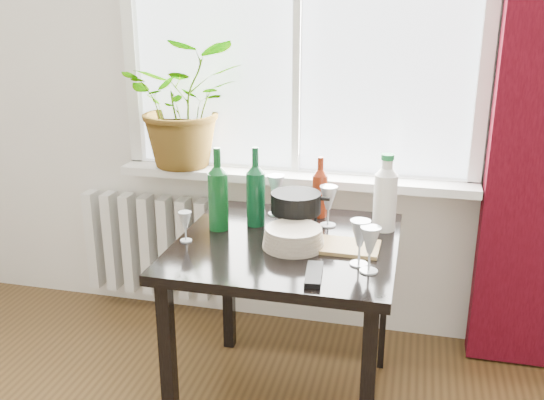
% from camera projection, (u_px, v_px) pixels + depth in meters
% --- Properties ---
extents(window, '(1.72, 0.08, 1.62)m').
position_uv_depth(window, '(299.00, 8.00, 2.73)').
color(window, white).
rests_on(window, ground).
extents(windowsill, '(1.72, 0.20, 0.04)m').
position_uv_depth(windowsill, '(294.00, 177.00, 2.91)').
color(windowsill, white).
rests_on(windowsill, ground).
extents(radiator, '(0.80, 0.10, 0.55)m').
position_uv_depth(radiator, '(157.00, 246.00, 3.25)').
color(radiator, silver).
rests_on(radiator, ground).
extents(table, '(0.85, 0.85, 0.74)m').
position_uv_depth(table, '(287.00, 263.00, 2.39)').
color(table, black).
rests_on(table, ground).
extents(potted_plant, '(0.69, 0.64, 0.63)m').
position_uv_depth(potted_plant, '(186.00, 103.00, 2.94)').
color(potted_plant, '#1F691C').
rests_on(potted_plant, windowsill).
extents(wine_bottle_left, '(0.09, 0.09, 0.35)m').
position_uv_depth(wine_bottle_left, '(218.00, 188.00, 2.44)').
color(wine_bottle_left, '#0D461A').
rests_on(wine_bottle_left, table).
extents(wine_bottle_right, '(0.10, 0.10, 0.34)m').
position_uv_depth(wine_bottle_right, '(256.00, 186.00, 2.49)').
color(wine_bottle_right, '#0C3F20').
rests_on(wine_bottle_right, table).
extents(bottle_amber, '(0.08, 0.08, 0.27)m').
position_uv_depth(bottle_amber, '(320.00, 186.00, 2.60)').
color(bottle_amber, maroon).
rests_on(bottle_amber, table).
extents(cleaning_bottle, '(0.10, 0.10, 0.33)m').
position_uv_depth(cleaning_bottle, '(386.00, 191.00, 2.43)').
color(cleaning_bottle, silver).
rests_on(cleaning_bottle, table).
extents(wineglass_front_right, '(0.07, 0.07, 0.17)m').
position_uv_depth(wineglass_front_right, '(360.00, 242.00, 2.13)').
color(wineglass_front_right, '#B0B6BD').
rests_on(wineglass_front_right, table).
extents(wineglass_far_right, '(0.07, 0.07, 0.17)m').
position_uv_depth(wineglass_far_right, '(370.00, 249.00, 2.07)').
color(wineglass_far_right, silver).
rests_on(wineglass_far_right, table).
extents(wineglass_back_center, '(0.08, 0.08, 0.18)m').
position_uv_depth(wineglass_back_center, '(328.00, 206.00, 2.50)').
color(wineglass_back_center, '#B8BCC6').
rests_on(wineglass_back_center, table).
extents(wineglass_back_left, '(0.10, 0.10, 0.18)m').
position_uv_depth(wineglass_back_left, '(276.00, 195.00, 2.63)').
color(wineglass_back_left, silver).
rests_on(wineglass_back_left, table).
extents(wineglass_front_left, '(0.06, 0.06, 0.12)m').
position_uv_depth(wineglass_front_left, '(185.00, 227.00, 2.34)').
color(wineglass_front_left, silver).
rests_on(wineglass_front_left, table).
extents(plate_stack, '(0.24, 0.24, 0.08)m').
position_uv_depth(plate_stack, '(293.00, 238.00, 2.30)').
color(plate_stack, '#B8AC98').
rests_on(plate_stack, table).
extents(fondue_pot, '(0.28, 0.26, 0.16)m').
position_uv_depth(fondue_pot, '(296.00, 211.00, 2.46)').
color(fondue_pot, black).
rests_on(fondue_pot, table).
extents(tv_remote, '(0.07, 0.19, 0.02)m').
position_uv_depth(tv_remote, '(314.00, 274.00, 2.06)').
color(tv_remote, black).
rests_on(tv_remote, table).
extents(cutting_board, '(0.27, 0.18, 0.01)m').
position_uv_depth(cutting_board, '(344.00, 246.00, 2.30)').
color(cutting_board, '#A3814A').
rests_on(cutting_board, table).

